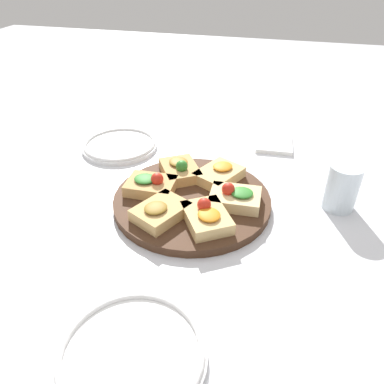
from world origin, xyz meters
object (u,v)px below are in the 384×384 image
(serving_board, at_px, (192,200))
(napkin_stack, at_px, (274,143))
(water_glass, at_px, (342,187))
(plate_left, at_px, (132,354))
(plate_right, at_px, (120,145))

(serving_board, distance_m, napkin_stack, 0.33)
(serving_board, relative_size, water_glass, 3.37)
(serving_board, distance_m, plate_left, 0.34)
(plate_right, height_order, water_glass, water_glass)
(plate_left, distance_m, napkin_stack, 0.64)
(plate_left, bearing_deg, serving_board, 1.76)
(plate_right, bearing_deg, plate_left, -154.88)
(serving_board, height_order, plate_left, same)
(serving_board, bearing_deg, plate_left, -178.24)
(serving_board, height_order, plate_right, same)
(plate_left, xyz_separation_m, napkin_stack, (0.63, -0.13, -0.00))
(water_glass, distance_m, napkin_stack, 0.27)
(plate_right, height_order, napkin_stack, plate_right)
(plate_left, distance_m, water_glass, 0.48)
(plate_right, bearing_deg, napkin_stack, -72.95)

